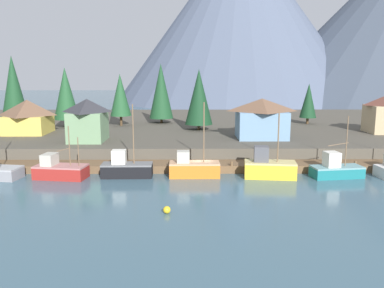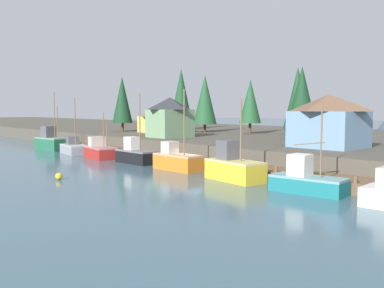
{
  "view_description": "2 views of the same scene",
  "coord_description": "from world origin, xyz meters",
  "px_view_note": "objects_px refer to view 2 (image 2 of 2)",
  "views": [
    {
      "loc": [
        -1.49,
        -50.51,
        13.18
      ],
      "look_at": [
        -1.1,
        3.66,
        3.24
      ],
      "focal_mm": 37.81,
      "sensor_mm": 36.0,
      "label": 1
    },
    {
      "loc": [
        36.83,
        -32.84,
        7.1
      ],
      "look_at": [
        -1.23,
        1.2,
        2.86
      ],
      "focal_mm": 39.92,
      "sensor_mm": 36.0,
      "label": 2
    }
  ],
  "objects_px": {
    "fishing_boat_orange": "(177,160)",
    "fishing_boat_teal": "(307,181)",
    "fishing_boat_yellow": "(234,167)",
    "conifer_back_right": "(181,95)",
    "fishing_boat_green": "(52,142)",
    "conifer_near_left": "(205,100)",
    "fishing_boat_red": "(100,151)",
    "house_yellow": "(162,117)",
    "house_green": "(170,117)",
    "conifer_centre": "(250,101)",
    "house_blue": "(329,120)",
    "channel_buoy": "(59,176)",
    "conifer_near_right": "(297,98)",
    "fishing_boat_black": "(136,155)",
    "conifer_mid_left": "(302,100)",
    "conifer_mid_right": "(122,100)",
    "fishing_boat_grey": "(74,148)"
  },
  "relations": [
    {
      "from": "fishing_boat_red",
      "to": "fishing_boat_yellow",
      "type": "distance_m",
      "value": 25.88
    },
    {
      "from": "conifer_mid_left",
      "to": "conifer_back_right",
      "type": "relative_size",
      "value": 0.81
    },
    {
      "from": "fishing_boat_red",
      "to": "conifer_mid_left",
      "type": "distance_m",
      "value": 30.58
    },
    {
      "from": "conifer_mid_left",
      "to": "conifer_back_right",
      "type": "distance_m",
      "value": 36.54
    },
    {
      "from": "house_yellow",
      "to": "house_blue",
      "type": "relative_size",
      "value": 0.89
    },
    {
      "from": "fishing_boat_yellow",
      "to": "fishing_boat_teal",
      "type": "distance_m",
      "value": 8.35
    },
    {
      "from": "fishing_boat_yellow",
      "to": "conifer_back_right",
      "type": "xyz_separation_m",
      "value": [
        -43.98,
        30.56,
        8.91
      ]
    },
    {
      "from": "fishing_boat_orange",
      "to": "fishing_boat_yellow",
      "type": "bearing_deg",
      "value": -3.69
    },
    {
      "from": "conifer_near_left",
      "to": "channel_buoy",
      "type": "xyz_separation_m",
      "value": [
        20.97,
        -40.09,
        -8.52
      ]
    },
    {
      "from": "house_yellow",
      "to": "conifer_mid_right",
      "type": "distance_m",
      "value": 9.39
    },
    {
      "from": "fishing_boat_yellow",
      "to": "conifer_mid_right",
      "type": "bearing_deg",
      "value": 166.98
    },
    {
      "from": "house_blue",
      "to": "fishing_boat_green",
      "type": "bearing_deg",
      "value": -161.17
    },
    {
      "from": "fishing_boat_teal",
      "to": "house_green",
      "type": "distance_m",
      "value": 36.12
    },
    {
      "from": "channel_buoy",
      "to": "conifer_back_right",
      "type": "bearing_deg",
      "value": 126.47
    },
    {
      "from": "conifer_centre",
      "to": "fishing_boat_teal",
      "type": "bearing_deg",
      "value": -43.16
    },
    {
      "from": "fishing_boat_black",
      "to": "conifer_back_right",
      "type": "distance_m",
      "value": 40.94
    },
    {
      "from": "conifer_near_right",
      "to": "conifer_back_right",
      "type": "relative_size",
      "value": 0.89
    },
    {
      "from": "house_green",
      "to": "conifer_near_left",
      "type": "distance_m",
      "value": 17.17
    },
    {
      "from": "conifer_near_left",
      "to": "conifer_near_right",
      "type": "xyz_separation_m",
      "value": [
        17.4,
        6.0,
        0.13
      ]
    },
    {
      "from": "fishing_boat_orange",
      "to": "house_green",
      "type": "height_order",
      "value": "fishing_boat_orange"
    },
    {
      "from": "fishing_boat_teal",
      "to": "conifer_back_right",
      "type": "xyz_separation_m",
      "value": [
        -52.33,
        30.56,
        9.17
      ]
    },
    {
      "from": "fishing_boat_green",
      "to": "conifer_near_left",
      "type": "bearing_deg",
      "value": 64.25
    },
    {
      "from": "fishing_boat_yellow",
      "to": "conifer_near_left",
      "type": "bearing_deg",
      "value": 146.8
    },
    {
      "from": "conifer_centre",
      "to": "house_blue",
      "type": "bearing_deg",
      "value": -30.85
    },
    {
      "from": "conifer_near_right",
      "to": "conifer_mid_right",
      "type": "distance_m",
      "value": 34.32
    },
    {
      "from": "fishing_boat_teal",
      "to": "conifer_centre",
      "type": "height_order",
      "value": "conifer_centre"
    },
    {
      "from": "fishing_boat_yellow",
      "to": "conifer_back_right",
      "type": "distance_m",
      "value": 54.29
    },
    {
      "from": "house_blue",
      "to": "conifer_back_right",
      "type": "bearing_deg",
      "value": 160.87
    },
    {
      "from": "fishing_boat_orange",
      "to": "fishing_boat_teal",
      "type": "bearing_deg",
      "value": -2.36
    },
    {
      "from": "fishing_boat_red",
      "to": "conifer_near_left",
      "type": "height_order",
      "value": "conifer_near_left"
    },
    {
      "from": "conifer_back_right",
      "to": "house_blue",
      "type": "bearing_deg",
      "value": -19.13
    },
    {
      "from": "fishing_boat_yellow",
      "to": "house_green",
      "type": "distance_m",
      "value": 28.46
    },
    {
      "from": "fishing_boat_teal",
      "to": "conifer_mid_left",
      "type": "bearing_deg",
      "value": 116.8
    },
    {
      "from": "house_blue",
      "to": "conifer_centre",
      "type": "bearing_deg",
      "value": 149.15
    },
    {
      "from": "fishing_boat_grey",
      "to": "fishing_boat_yellow",
      "type": "height_order",
      "value": "fishing_boat_grey"
    },
    {
      "from": "fishing_boat_orange",
      "to": "conifer_centre",
      "type": "bearing_deg",
      "value": 114.5
    },
    {
      "from": "house_yellow",
      "to": "fishing_boat_teal",
      "type": "bearing_deg",
      "value": -23.54
    },
    {
      "from": "conifer_mid_right",
      "to": "house_blue",
      "type": "bearing_deg",
      "value": -1.53
    },
    {
      "from": "fishing_boat_red",
      "to": "fishing_boat_yellow",
      "type": "relative_size",
      "value": 0.82
    },
    {
      "from": "fishing_boat_grey",
      "to": "house_blue",
      "type": "xyz_separation_m",
      "value": [
        35.51,
        14.94,
        4.81
      ]
    },
    {
      "from": "fishing_boat_green",
      "to": "house_green",
      "type": "relative_size",
      "value": 1.54
    },
    {
      "from": "fishing_boat_green",
      "to": "fishing_boat_black",
      "type": "distance_m",
      "value": 24.52
    },
    {
      "from": "fishing_boat_yellow",
      "to": "conifer_near_right",
      "type": "distance_m",
      "value": 37.59
    },
    {
      "from": "house_green",
      "to": "conifer_centre",
      "type": "bearing_deg",
      "value": 82.86
    },
    {
      "from": "fishing_boat_yellow",
      "to": "fishing_boat_black",
      "type": "bearing_deg",
      "value": -174.97
    },
    {
      "from": "fishing_boat_red",
      "to": "house_yellow",
      "type": "relative_size",
      "value": 0.93
    },
    {
      "from": "conifer_centre",
      "to": "house_green",
      "type": "bearing_deg",
      "value": -97.14
    },
    {
      "from": "conifer_mid_left",
      "to": "house_blue",
      "type": "bearing_deg",
      "value": -42.37
    },
    {
      "from": "fishing_boat_black",
      "to": "conifer_near_right",
      "type": "distance_m",
      "value": 33.9
    },
    {
      "from": "fishing_boat_teal",
      "to": "conifer_centre",
      "type": "relative_size",
      "value": 0.77
    }
  ]
}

